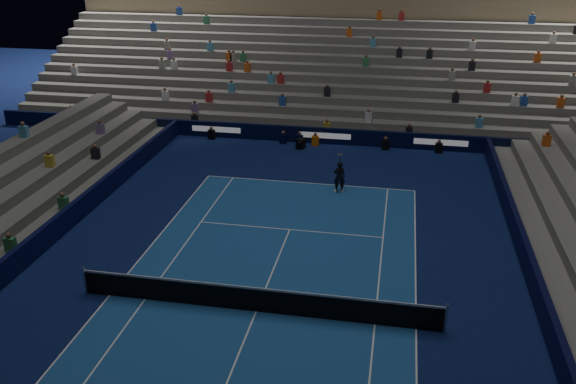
# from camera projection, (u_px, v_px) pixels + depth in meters

# --- Properties ---
(ground) EXTENTS (90.00, 90.00, 0.00)m
(ground) POSITION_uv_depth(u_px,v_px,m) (256.00, 312.00, 21.14)
(ground) COLOR #0B1645
(ground) RESTS_ON ground
(court_surface) EXTENTS (10.97, 23.77, 0.01)m
(court_surface) POSITION_uv_depth(u_px,v_px,m) (256.00, 311.00, 21.14)
(court_surface) COLOR #194B8D
(court_surface) RESTS_ON ground
(sponsor_barrier_far) EXTENTS (44.00, 0.25, 1.00)m
(sponsor_barrier_far) POSITION_uv_depth(u_px,v_px,m) (325.00, 136.00, 37.62)
(sponsor_barrier_far) COLOR black
(sponsor_barrier_far) RESTS_ON ground
(sponsor_barrier_east) EXTENTS (0.25, 37.00, 1.00)m
(sponsor_barrier_east) POSITION_uv_depth(u_px,v_px,m) (552.00, 331.00, 19.29)
(sponsor_barrier_east) COLOR black
(sponsor_barrier_east) RESTS_ON ground
(sponsor_barrier_west) EXTENTS (0.25, 37.00, 1.00)m
(sponsor_barrier_west) POSITION_uv_depth(u_px,v_px,m) (3.00, 272.00, 22.59)
(sponsor_barrier_west) COLOR #080B32
(sponsor_barrier_west) RESTS_ON ground
(grandstand_main) EXTENTS (44.00, 15.20, 11.20)m
(grandstand_main) POSITION_uv_depth(u_px,v_px,m) (343.00, 60.00, 44.96)
(grandstand_main) COLOR #60605C
(grandstand_main) RESTS_ON ground
(tennis_net) EXTENTS (12.90, 0.10, 1.10)m
(tennis_net) POSITION_uv_depth(u_px,v_px,m) (256.00, 299.00, 20.94)
(tennis_net) COLOR #B2B2B7
(tennis_net) RESTS_ON ground
(tennis_player) EXTENTS (0.65, 0.48, 1.63)m
(tennis_player) POSITION_uv_depth(u_px,v_px,m) (339.00, 177.00, 30.51)
(tennis_player) COLOR black
(tennis_player) RESTS_ON ground
(broadcast_camera) EXTENTS (0.55, 0.94, 0.59)m
(broadcast_camera) POSITION_uv_depth(u_px,v_px,m) (301.00, 143.00, 36.85)
(broadcast_camera) COLOR black
(broadcast_camera) RESTS_ON ground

